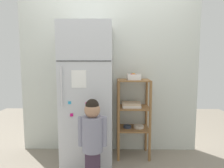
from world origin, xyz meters
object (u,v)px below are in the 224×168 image
(refrigerator, at_px, (88,95))
(child_standing, at_px, (93,134))
(pantry_shelf_unit, at_px, (133,111))
(fruit_bin, at_px, (134,77))

(refrigerator, bearing_deg, child_standing, -78.20)
(refrigerator, height_order, pantry_shelf_unit, refrigerator)
(refrigerator, distance_m, child_standing, 0.65)
(fruit_bin, bearing_deg, child_standing, -124.94)
(child_standing, distance_m, pantry_shelf_unit, 0.85)
(refrigerator, xyz_separation_m, child_standing, (0.11, -0.55, -0.33))
(pantry_shelf_unit, bearing_deg, child_standing, -125.00)
(refrigerator, height_order, fruit_bin, refrigerator)
(refrigerator, xyz_separation_m, fruit_bin, (0.61, 0.16, 0.22))
(refrigerator, relative_size, fruit_bin, 9.10)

